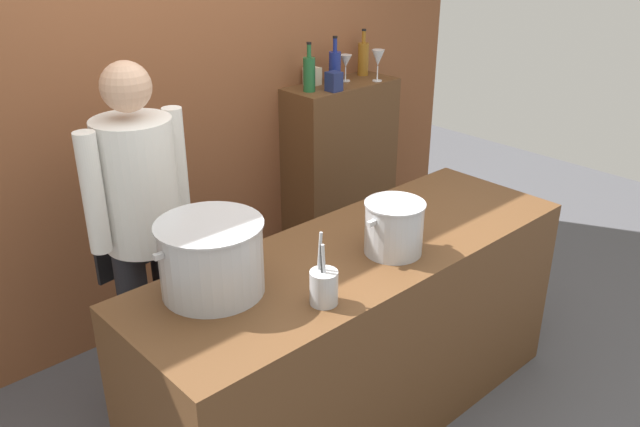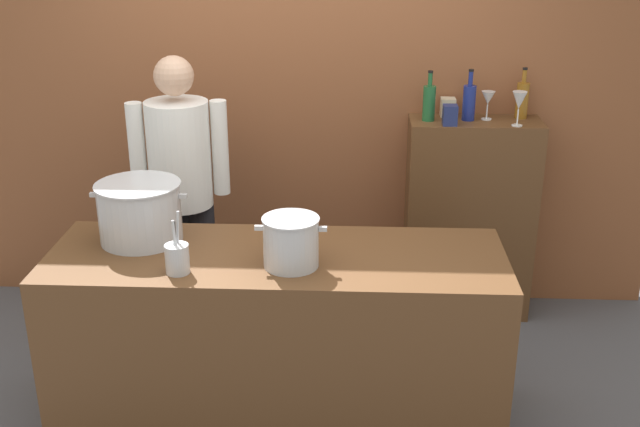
{
  "view_description": "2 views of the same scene",
  "coord_description": "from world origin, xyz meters",
  "views": [
    {
      "loc": [
        -1.79,
        -1.69,
        2.2
      ],
      "look_at": [
        0.05,
        0.31,
        0.94
      ],
      "focal_mm": 36.82,
      "sensor_mm": 36.0,
      "label": 1
    },
    {
      "loc": [
        0.35,
        -3.17,
        2.36
      ],
      "look_at": [
        0.18,
        0.43,
        0.93
      ],
      "focal_mm": 43.27,
      "sensor_mm": 36.0,
      "label": 2
    }
  ],
  "objects": [
    {
      "name": "spice_tin_cream",
      "position": [
        0.89,
        1.29,
        1.28
      ],
      "size": [
        0.08,
        0.08,
        0.11
      ],
      "primitive_type": "cube",
      "color": "beige",
      "rests_on": "bar_cabinet"
    },
    {
      "name": "wine_glass_short",
      "position": [
        1.26,
        1.08,
        1.37
      ],
      "size": [
        0.08,
        0.08,
        0.2
      ],
      "color": "silver",
      "rests_on": "bar_cabinet"
    },
    {
      "name": "stockpot_small",
      "position": [
        0.08,
        -0.11,
        1.01
      ],
      "size": [
        0.31,
        0.25,
        0.22
      ],
      "color": "#B7BABF",
      "rests_on": "prep_counter"
    },
    {
      "name": "wine_bottle_green",
      "position": [
        0.77,
        1.18,
        1.33
      ],
      "size": [
        0.07,
        0.07,
        0.29
      ],
      "color": "#1E592D",
      "rests_on": "bar_cabinet"
    },
    {
      "name": "stockpot_large",
      "position": [
        -0.65,
        0.14,
        1.04
      ],
      "size": [
        0.46,
        0.4,
        0.28
      ],
      "color": "#B7BABF",
      "rests_on": "prep_counter"
    },
    {
      "name": "ground_plane",
      "position": [
        0.0,
        0.0,
        0.0
      ],
      "size": [
        8.0,
        8.0,
        0.0
      ],
      "primitive_type": "plane",
      "color": "#4C4C51"
    },
    {
      "name": "wine_bottle_amber",
      "position": [
        1.31,
        1.26,
        1.34
      ],
      "size": [
        0.07,
        0.07,
        0.29
      ],
      "color": "#8C5919",
      "rests_on": "bar_cabinet"
    },
    {
      "name": "wine_glass_tall",
      "position": [
        1.11,
        1.22,
        1.35
      ],
      "size": [
        0.08,
        0.08,
        0.16
      ],
      "color": "silver",
      "rests_on": "bar_cabinet"
    },
    {
      "name": "brick_back_panel",
      "position": [
        0.0,
        1.4,
        1.5
      ],
      "size": [
        4.4,
        0.1,
        3.0
      ],
      "primitive_type": "cube",
      "color": "brown",
      "rests_on": "ground_plane"
    },
    {
      "name": "wine_bottle_cobalt",
      "position": [
        1.0,
        1.2,
        1.33
      ],
      "size": [
        0.07,
        0.07,
        0.29
      ],
      "color": "navy",
      "rests_on": "bar_cabinet"
    },
    {
      "name": "bar_cabinet",
      "position": [
        1.05,
        1.19,
        0.61
      ],
      "size": [
        0.76,
        0.32,
        1.22
      ],
      "primitive_type": "cube",
      "color": "brown",
      "rests_on": "ground_plane"
    },
    {
      "name": "spice_tin_navy",
      "position": [
        0.88,
        1.09,
        1.28
      ],
      "size": [
        0.08,
        0.08,
        0.11
      ],
      "primitive_type": "cube",
      "color": "navy",
      "rests_on": "bar_cabinet"
    },
    {
      "name": "prep_counter",
      "position": [
        0.0,
        0.0,
        0.45
      ],
      "size": [
        2.09,
        0.7,
        0.9
      ],
      "primitive_type": "cube",
      "color": "brown",
      "rests_on": "ground_plane"
    },
    {
      "name": "utensil_crock",
      "position": [
        -0.4,
        -0.21,
        0.97
      ],
      "size": [
        0.1,
        0.1,
        0.27
      ],
      "color": "#B7BABF",
      "rests_on": "prep_counter"
    },
    {
      "name": "chef",
      "position": [
        -0.6,
        0.77,
        0.96
      ],
      "size": [
        0.52,
        0.38,
        1.66
      ],
      "rotation": [
        0.0,
        0.0,
        3.31
      ],
      "color": "black",
      "rests_on": "ground_plane"
    }
  ]
}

